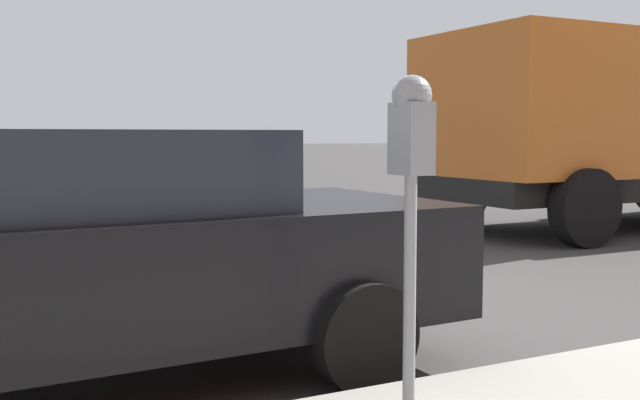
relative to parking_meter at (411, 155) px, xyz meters
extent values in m
plane|color=#3D3A3A|center=(2.53, -0.72, -1.38)|extent=(220.00, 220.00, 0.00)
cylinder|color=gray|center=(0.00, 0.00, -0.66)|extent=(0.06, 0.06, 1.12)
cube|color=gray|center=(0.00, 0.00, 0.08)|extent=(0.20, 0.14, 0.34)
sphere|color=gray|center=(0.00, 0.00, 0.28)|extent=(0.19, 0.19, 0.19)
cube|color=#19389E|center=(0.11, 0.00, 0.03)|extent=(0.01, 0.11, 0.12)
cube|color=black|center=(0.11, 0.00, 0.15)|extent=(0.01, 0.10, 0.08)
cube|color=black|center=(1.56, 1.34, -0.70)|extent=(2.07, 4.75, 0.71)
cube|color=#232833|center=(1.56, 1.53, -0.11)|extent=(1.76, 2.68, 0.47)
cylinder|color=black|center=(2.56, -0.07, -1.06)|extent=(0.25, 0.65, 0.64)
cylinder|color=black|center=(0.68, -0.14, -1.06)|extent=(0.25, 0.65, 0.64)
cube|color=black|center=(5.50, -7.89, -0.68)|extent=(2.30, 6.77, 0.35)
cube|color=#C66623|center=(5.49, -5.52, 0.52)|extent=(2.70, 2.04, 2.06)
cylinder|color=black|center=(4.14, -5.53, -0.86)|extent=(0.30, 1.04, 1.04)
cylinder|color=black|center=(6.84, -5.52, -0.86)|extent=(0.30, 1.04, 1.04)
cylinder|color=black|center=(6.84, -8.57, -0.86)|extent=(0.30, 1.04, 1.04)
camera|label=1|loc=(-2.95, 1.98, 0.09)|focal=42.00mm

